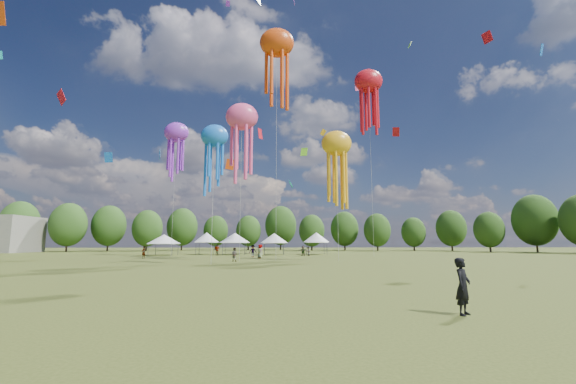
{
  "coord_description": "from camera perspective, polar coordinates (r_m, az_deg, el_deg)",
  "views": [
    {
      "loc": [
        1.48,
        -12.16,
        2.2
      ],
      "look_at": [
        2.86,
        15.0,
        6.0
      ],
      "focal_mm": 22.61,
      "sensor_mm": 36.0,
      "label": 1
    }
  ],
  "objects": [
    {
      "name": "ground",
      "position": [
        12.45,
        -10.19,
        -18.02
      ],
      "size": [
        300.0,
        300.0,
        0.0
      ],
      "primitive_type": "plane",
      "color": "#384416",
      "rests_on": "ground"
    },
    {
      "name": "small_kites",
      "position": [
        59.88,
        -5.98,
        19.7
      ],
      "size": [
        77.75,
        61.22,
        46.55
      ],
      "color": "#FF4B8A",
      "rests_on": "ground"
    },
    {
      "name": "spectators_far",
      "position": [
        58.39,
        -4.52,
        -9.21
      ],
      "size": [
        24.75,
        12.35,
        1.91
      ],
      "color": "gray",
      "rests_on": "ground"
    },
    {
      "name": "show_kites",
      "position": [
        53.92,
        0.03,
        12.69
      ],
      "size": [
        37.17,
        24.67,
        32.08
      ],
      "color": "#FF4B8A",
      "rests_on": "ground"
    },
    {
      "name": "treeline",
      "position": [
        74.99,
        -7.01,
        -4.57
      ],
      "size": [
        201.57,
        95.24,
        13.43
      ],
      "color": "#38281C",
      "rests_on": "ground"
    },
    {
      "name": "observer_main",
      "position": [
        12.74,
        25.82,
        -13.19
      ],
      "size": [
        0.75,
        0.73,
        1.73
      ],
      "primitive_type": "imported",
      "rotation": [
        0.0,
        0.0,
        0.74
      ],
      "color": "black",
      "rests_on": "ground"
    },
    {
      "name": "festival_tents",
      "position": [
        67.55,
        -7.98,
        -7.19
      ],
      "size": [
        32.71,
        8.62,
        4.09
      ],
      "color": "#47474C",
      "rests_on": "ground"
    },
    {
      "name": "spectator_near",
      "position": [
        43.54,
        -8.44,
        -9.72
      ],
      "size": [
        0.95,
        0.87,
        1.59
      ],
      "primitive_type": "imported",
      "rotation": [
        0.0,
        0.0,
        2.71
      ],
      "color": "gray",
      "rests_on": "ground"
    }
  ]
}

